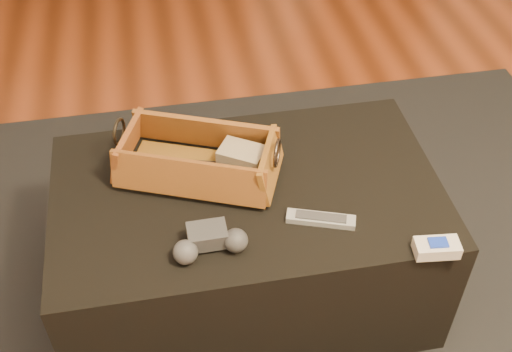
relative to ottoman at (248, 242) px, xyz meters
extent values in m
cube|color=black|center=(0.00, -0.05, -0.22)|extent=(2.60, 2.00, 0.01)
cube|color=black|center=(0.00, 0.00, 0.00)|extent=(1.00, 0.60, 0.42)
cube|color=black|center=(-0.14, 0.07, 0.24)|extent=(0.22, 0.11, 0.02)
cube|color=tan|center=(0.00, 0.07, 0.26)|extent=(0.14, 0.13, 0.06)
cube|color=#986522|center=(-0.11, 0.08, 0.22)|extent=(0.40, 0.29, 0.01)
cube|color=#A15924|center=(-0.08, 0.16, 0.28)|extent=(0.38, 0.18, 0.10)
cube|color=#A25824|center=(-0.15, -0.01, 0.28)|extent=(0.38, 0.18, 0.10)
cube|color=#995E22|center=(0.06, 0.01, 0.28)|extent=(0.11, 0.20, 0.10)
cube|color=#A05424|center=(-0.29, 0.15, 0.28)|extent=(0.11, 0.20, 0.10)
torus|color=#322821|center=(0.08, 0.00, 0.32)|extent=(0.04, 0.07, 0.07)
torus|color=black|center=(-0.30, 0.15, 0.32)|extent=(0.04, 0.07, 0.07)
cube|color=#333336|center=(-0.12, -0.17, 0.24)|extent=(0.09, 0.07, 0.04)
sphere|color=#3E3E41|center=(-0.18, -0.21, 0.24)|extent=(0.06, 0.06, 0.06)
sphere|color=#343437|center=(-0.06, -0.19, 0.24)|extent=(0.06, 0.06, 0.06)
cube|color=#A2A5A9|center=(0.16, -0.14, 0.22)|extent=(0.17, 0.09, 0.02)
cube|color=#363538|center=(0.16, -0.14, 0.23)|extent=(0.13, 0.07, 0.00)
cube|color=beige|center=(0.40, -0.29, 0.23)|extent=(0.11, 0.06, 0.03)
cube|color=blue|center=(0.40, -0.29, 0.24)|extent=(0.05, 0.03, 0.01)
camera|label=1|loc=(-0.19, -1.16, 1.37)|focal=45.00mm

